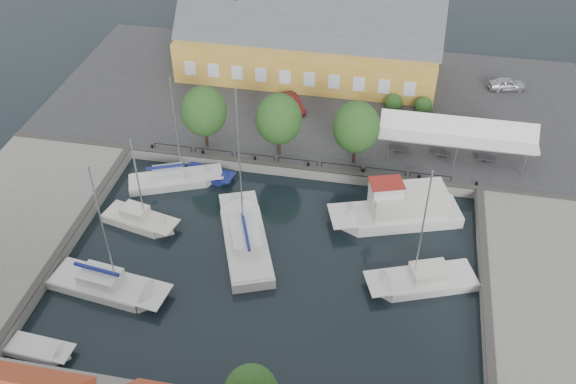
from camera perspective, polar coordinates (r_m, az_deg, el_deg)
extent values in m
plane|color=black|center=(51.56, -1.27, -5.43)|extent=(140.00, 140.00, 0.00)
cube|color=#2D2D30|center=(69.29, 2.68, 8.09)|extent=(56.00, 26.00, 1.00)
cube|color=slate|center=(57.63, -23.68, -3.09)|extent=(12.00, 24.00, 1.00)
cube|color=slate|center=(51.11, 23.48, -9.40)|extent=(12.00, 24.00, 1.00)
cube|color=#383533|center=(58.55, 0.80, 2.27)|extent=(56.00, 0.60, 0.12)
cube|color=#383533|center=(54.51, -18.78, -3.53)|extent=(0.60, 24.00, 0.12)
cube|color=#383533|center=(49.46, 17.23, -8.42)|extent=(0.60, 24.00, 0.12)
cylinder|color=black|center=(62.19, -11.98, 3.95)|extent=(0.24, 0.24, 0.40)
cylinder|color=black|center=(60.60, -7.57, 3.49)|extent=(0.24, 0.24, 0.40)
cylinder|color=black|center=(59.38, -2.96, 2.99)|extent=(0.24, 0.24, 0.40)
cylinder|color=black|center=(58.57, 1.81, 2.44)|extent=(0.24, 0.24, 0.40)
cylinder|color=black|center=(58.18, 6.68, 1.87)|extent=(0.24, 0.24, 0.40)
cylinder|color=black|center=(58.22, 11.57, 1.28)|extent=(0.24, 0.24, 0.40)
cylinder|color=black|center=(58.69, 16.41, 0.69)|extent=(0.24, 0.24, 0.40)
cube|color=#B98F2D|center=(72.55, 1.77, 12.11)|extent=(28.00, 10.00, 4.50)
cube|color=#474C51|center=(71.03, 1.83, 14.63)|extent=(28.56, 7.60, 7.60)
cube|color=#B98F2D|center=(80.00, -4.80, 14.29)|extent=(6.00, 6.00, 3.50)
cube|color=brown|center=(71.86, -4.71, 16.43)|extent=(0.60, 0.60, 1.20)
cube|color=white|center=(60.21, 14.83, 5.05)|extent=(14.00, 4.00, 0.25)
cylinder|color=silver|center=(59.17, 8.89, 3.74)|extent=(0.10, 0.10, 2.70)
cylinder|color=silver|center=(62.16, 9.12, 5.62)|extent=(0.10, 0.10, 2.70)
cylinder|color=silver|center=(59.47, 14.64, 3.03)|extent=(0.10, 0.10, 2.70)
cylinder|color=silver|center=(62.45, 14.61, 4.93)|extent=(0.10, 0.10, 2.70)
cylinder|color=silver|center=(60.37, 20.28, 2.30)|extent=(0.10, 0.10, 2.70)
cylinder|color=silver|center=(63.30, 20.00, 4.22)|extent=(0.10, 0.10, 2.70)
cylinder|color=black|center=(61.20, -7.26, 4.89)|extent=(0.30, 0.30, 2.10)
ellipsoid|color=#1E4619|center=(59.66, -7.48, 7.14)|extent=(4.20, 4.20, 4.83)
cylinder|color=black|center=(59.63, -0.80, 4.21)|extent=(0.30, 0.30, 2.10)
ellipsoid|color=#1E4619|center=(58.05, -0.82, 6.51)|extent=(4.20, 4.20, 4.83)
cylinder|color=black|center=(58.85, 5.90, 3.46)|extent=(0.30, 0.30, 2.10)
ellipsoid|color=#1E4619|center=(57.26, 6.09, 5.76)|extent=(4.20, 4.20, 4.83)
imported|color=#B5B7BE|center=(73.86, 18.89, 9.08)|extent=(4.20, 2.41, 1.34)
imported|color=#571513|center=(66.58, 0.41, 7.91)|extent=(3.35, 4.19, 1.34)
cube|color=silver|center=(51.70, -3.69, -5.14)|extent=(6.25, 9.38, 1.50)
cube|color=silver|center=(51.95, -3.88, -3.68)|extent=(6.76, 10.97, 0.08)
cube|color=silver|center=(51.00, -3.78, -3.96)|extent=(3.36, 4.09, 0.90)
cylinder|color=silver|center=(48.28, -4.31, 2.56)|extent=(0.12, 0.12, 13.17)
cube|color=navy|center=(50.33, -3.78, -3.51)|extent=(1.79, 4.17, 0.22)
cube|color=silver|center=(55.33, 10.39, -2.34)|extent=(9.59, 6.00, 1.80)
cube|color=silver|center=(54.43, 9.37, -1.71)|extent=(11.26, 6.43, 0.08)
cube|color=beige|center=(54.05, 10.63, -0.75)|extent=(6.76, 4.64, 2.20)
cube|color=silver|center=(52.65, 8.71, 0.24)|extent=(2.93, 2.53, 1.20)
cube|color=maroon|center=(52.24, 8.77, 0.79)|extent=(3.17, 2.70, 0.10)
cube|color=silver|center=(50.40, 12.47, -7.87)|extent=(7.37, 5.04, 1.30)
cube|color=silver|center=(49.64, 11.65, -7.48)|extent=(8.60, 5.41, 0.08)
cube|color=beige|center=(49.52, 12.47, -6.99)|extent=(3.22, 2.76, 0.90)
cylinder|color=silver|center=(45.99, 11.86, -3.22)|extent=(0.12, 0.12, 10.21)
cube|color=silver|center=(59.22, -10.61, 0.75)|extent=(7.28, 4.89, 1.30)
cube|color=silver|center=(58.78, -9.86, 1.38)|extent=(8.51, 5.32, 0.08)
cube|color=silver|center=(58.52, -10.57, 1.66)|extent=(3.17, 2.60, 0.90)
cylinder|color=silver|center=(55.93, -9.89, 5.47)|extent=(0.12, 0.12, 9.99)
cube|color=navy|center=(58.08, -10.83, 2.22)|extent=(3.25, 1.50, 0.22)
cube|color=beige|center=(55.73, -13.40, -2.58)|extent=(5.71, 3.44, 1.30)
cube|color=beige|center=(54.95, -12.93, -2.23)|extent=(6.73, 3.58, 0.08)
cube|color=beige|center=(54.92, -13.46, -1.72)|extent=(2.43, 2.00, 0.90)
cylinder|color=silver|center=(52.28, -13.18, 0.91)|extent=(0.12, 0.12, 7.99)
cube|color=silver|center=(50.94, -16.28, -8.10)|extent=(7.87, 3.86, 1.30)
cube|color=silver|center=(50.01, -15.50, -7.85)|extent=(9.35, 3.95, 0.08)
cube|color=silver|center=(50.04, -16.33, -7.26)|extent=(3.25, 2.35, 0.90)
cylinder|color=silver|center=(46.00, -16.06, -3.32)|extent=(0.12, 0.12, 11.10)
cube|color=navy|center=(49.61, -16.67, -6.60)|extent=(3.77, 0.72, 0.22)
cube|color=silver|center=(48.40, -21.49, -12.96)|extent=(3.89, 2.05, 0.90)
cube|color=silver|center=(47.80, -21.15, -12.75)|extent=(4.64, 2.03, 0.08)
cube|color=navy|center=(59.65, -7.37, 1.48)|extent=(4.11, 2.59, 0.80)
cube|color=navy|center=(59.19, -6.99, 1.72)|extent=(4.85, 2.65, 0.08)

